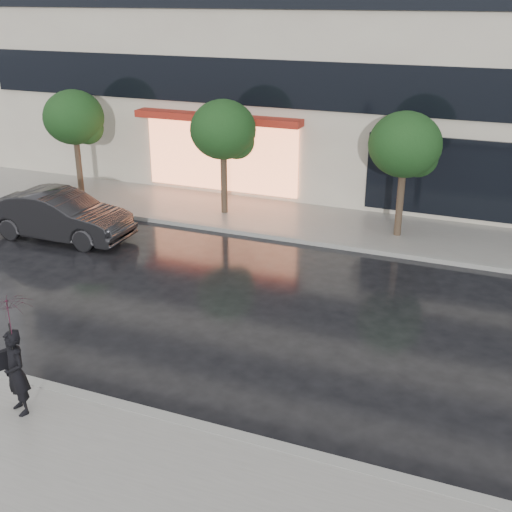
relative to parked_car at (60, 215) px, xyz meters
The scene contains 10 objects.
ground 9.12m from the parked_car, 41.34° to the right, with size 120.00×120.00×0.00m, color black.
sidewalk_near 11.51m from the parked_car, 53.60° to the right, with size 60.00×4.50×0.12m, color slate.
sidewalk_far 8.07m from the parked_car, 31.93° to the left, with size 60.00×3.50×0.12m, color slate.
curb_near 9.80m from the parked_car, 45.74° to the right, with size 60.00×0.25×0.14m, color gray.
curb_far 7.30m from the parked_car, 20.13° to the left, with size 60.00×0.25×0.14m, color gray.
tree_far_west 5.04m from the parked_car, 117.73° to the left, with size 2.20×2.20×3.99m.
tree_mid_west 6.00m from the parked_car, 46.08° to the left, with size 2.20×2.20×3.99m.
tree_mid_east 10.89m from the parked_car, 22.19° to the left, with size 2.20×2.20×3.99m.
parked_car is the anchor object (origin of this frame).
pedestrian_with_umbrella 9.48m from the parked_car, 56.33° to the right, with size 1.20×1.21×2.31m.
Camera 1 is at (6.03, -9.26, 7.21)m, focal length 45.00 mm.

